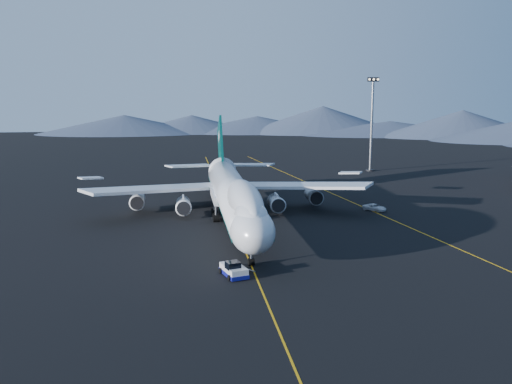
{
  "coord_description": "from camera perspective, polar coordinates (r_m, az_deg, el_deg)",
  "views": [
    {
      "loc": [
        -10.25,
        -106.49,
        25.7
      ],
      "look_at": [
        4.43,
        0.64,
        6.0
      ],
      "focal_mm": 40.0,
      "sensor_mm": 36.0,
      "label": 1
    }
  ],
  "objects": [
    {
      "name": "pushback_tug",
      "position": [
        80.0,
        -2.23,
        -7.89
      ],
      "size": [
        4.01,
        5.66,
        2.24
      ],
      "rotation": [
        0.0,
        0.0,
        0.28
      ],
      "color": "silver",
      "rests_on": "ground"
    },
    {
      "name": "taxiway_line_side",
      "position": [
        125.9,
        11.02,
        -1.64
      ],
      "size": [
        28.08,
        198.09,
        0.01
      ],
      "primitive_type": "cube",
      "rotation": [
        0.0,
        0.0,
        0.14
      ],
      "color": "orange",
      "rests_on": "ground"
    },
    {
      "name": "boeing_747",
      "position": [
        108.85,
        -2.27,
        -0.21
      ],
      "size": [
        59.62,
        72.43,
        19.37
      ],
      "color": "silver",
      "rests_on": "ground"
    },
    {
      "name": "ground",
      "position": [
        110.03,
        -2.24,
        -3.19
      ],
      "size": [
        500.0,
        500.0,
        0.0
      ],
      "primitive_type": "plane",
      "color": "black",
      "rests_on": "ground"
    },
    {
      "name": "floodlight_mast",
      "position": [
        182.26,
        11.49,
        6.67
      ],
      "size": [
        3.59,
        2.69,
        29.08
      ],
      "rotation": [
        0.0,
        0.0,
        -0.38
      ],
      "color": "black",
      "rests_on": "ground"
    },
    {
      "name": "taxiway_line_main",
      "position": [
        110.03,
        -2.24,
        -3.19
      ],
      "size": [
        0.25,
        220.0,
        0.01
      ],
      "primitive_type": "cube",
      "color": "orange",
      "rests_on": "ground"
    },
    {
      "name": "service_van",
      "position": [
        124.02,
        11.79,
        -1.52
      ],
      "size": [
        4.95,
        5.48,
        1.42
      ],
      "primitive_type": "imported",
      "rotation": [
        0.0,
        0.0,
        0.65
      ],
      "color": "white",
      "rests_on": "ground"
    }
  ]
}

